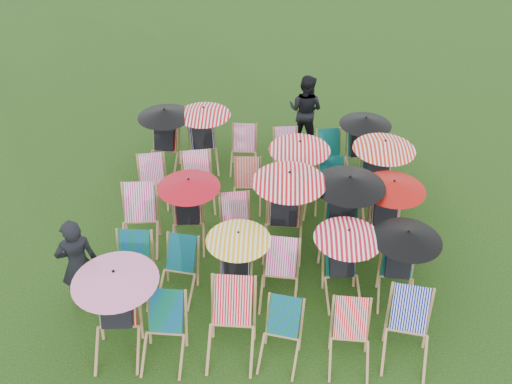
{
  "coord_description": "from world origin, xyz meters",
  "views": [
    {
      "loc": [
        0.21,
        -7.34,
        6.75
      ],
      "look_at": [
        -0.13,
        0.36,
        0.9
      ],
      "focal_mm": 40.0,
      "sensor_mm": 36.0,
      "label": 1
    }
  ],
  "objects_px": {
    "person_rear": "(305,110)",
    "person_left": "(78,263)",
    "deckchair_5": "(408,332)",
    "deckchair_0": "(116,311)",
    "deckchair_29": "(362,145)"
  },
  "relations": [
    {
      "from": "person_rear",
      "to": "person_left",
      "type": "bearing_deg",
      "value": 79.13
    },
    {
      "from": "deckchair_5",
      "to": "person_rear",
      "type": "distance_m",
      "value": 5.78
    },
    {
      "from": "person_left",
      "to": "person_rear",
      "type": "bearing_deg",
      "value": -150.46
    },
    {
      "from": "deckchair_0",
      "to": "person_left",
      "type": "bearing_deg",
      "value": 128.07
    },
    {
      "from": "deckchair_0",
      "to": "person_left",
      "type": "relative_size",
      "value": 0.86
    },
    {
      "from": "deckchair_5",
      "to": "person_rear",
      "type": "xyz_separation_m",
      "value": [
        -1.28,
        5.63,
        0.32
      ]
    },
    {
      "from": "deckchair_29",
      "to": "person_rear",
      "type": "height_order",
      "value": "person_rear"
    },
    {
      "from": "deckchair_29",
      "to": "deckchair_0",
      "type": "bearing_deg",
      "value": -133.89
    },
    {
      "from": "deckchair_0",
      "to": "person_rear",
      "type": "distance_m",
      "value": 6.27
    },
    {
      "from": "deckchair_29",
      "to": "person_rear",
      "type": "xyz_separation_m",
      "value": [
        -1.1,
        1.1,
        0.15
      ]
    },
    {
      "from": "deckchair_5",
      "to": "person_left",
      "type": "bearing_deg",
      "value": -179.54
    },
    {
      "from": "deckchair_0",
      "to": "deckchair_5",
      "type": "bearing_deg",
      "value": -4.23
    },
    {
      "from": "deckchair_29",
      "to": "person_rear",
      "type": "bearing_deg",
      "value": 131.34
    },
    {
      "from": "deckchair_0",
      "to": "person_left",
      "type": "distance_m",
      "value": 1.12
    },
    {
      "from": "deckchair_0",
      "to": "deckchair_5",
      "type": "relative_size",
      "value": 1.42
    }
  ]
}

